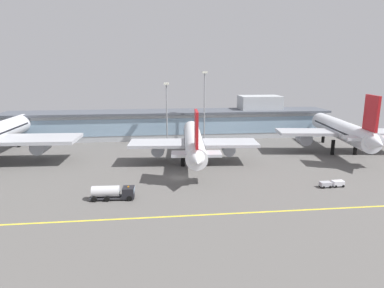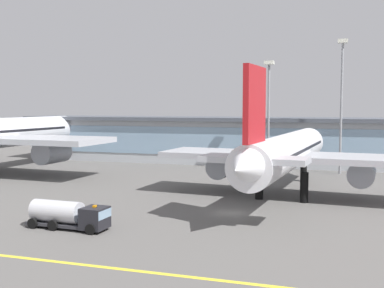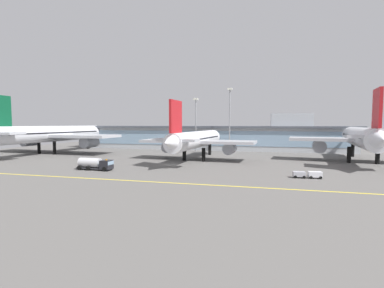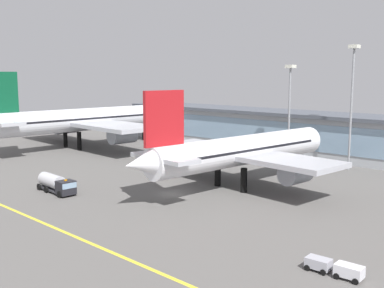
{
  "view_description": "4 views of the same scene",
  "coord_description": "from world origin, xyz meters",
  "px_view_note": "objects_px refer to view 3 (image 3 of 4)",
  "views": [
    {
      "loc": [
        -5.97,
        -78.49,
        26.43
      ],
      "look_at": [
        4.09,
        9.28,
        6.25
      ],
      "focal_mm": 31.39,
      "sensor_mm": 36.0,
      "label": 1
    },
    {
      "loc": [
        12.63,
        -55.26,
        12.84
      ],
      "look_at": [
        -9.93,
        15.09,
        6.94
      ],
      "focal_mm": 44.72,
      "sensor_mm": 36.0,
      "label": 2
    },
    {
      "loc": [
        24.59,
        -71.34,
        11.11
      ],
      "look_at": [
        2.54,
        15.29,
        4.71
      ],
      "focal_mm": 25.99,
      "sensor_mm": 36.0,
      "label": 3
    },
    {
      "loc": [
        53.26,
        -51.24,
        19.3
      ],
      "look_at": [
        -5.54,
        10.57,
        6.59
      ],
      "focal_mm": 43.58,
      "sensor_mm": 36.0,
      "label": 4
    }
  ],
  "objects_px": {
    "airliner_near_left": "(54,134)",
    "airliner_far_right": "(362,138)",
    "fuel_tanker_truck": "(96,164)",
    "apron_light_mast_west": "(196,116)",
    "airliner_near_right": "(197,140)",
    "apron_light_mast_centre": "(230,111)",
    "service_truck_far": "(308,174)"
  },
  "relations": [
    {
      "from": "airliner_near_left",
      "to": "airliner_far_right",
      "type": "distance_m",
      "value": 105.52
    },
    {
      "from": "airliner_near_left",
      "to": "fuel_tanker_truck",
      "type": "height_order",
      "value": "airliner_near_left"
    },
    {
      "from": "airliner_far_right",
      "to": "apron_light_mast_west",
      "type": "bearing_deg",
      "value": 78.8
    },
    {
      "from": "airliner_near_right",
      "to": "airliner_far_right",
      "type": "bearing_deg",
      "value": -77.23
    },
    {
      "from": "airliner_near_left",
      "to": "fuel_tanker_truck",
      "type": "bearing_deg",
      "value": -126.1
    },
    {
      "from": "airliner_far_right",
      "to": "apron_light_mast_west",
      "type": "relative_size",
      "value": 2.24
    },
    {
      "from": "fuel_tanker_truck",
      "to": "apron_light_mast_centre",
      "type": "relative_size",
      "value": 0.36
    },
    {
      "from": "airliner_near_left",
      "to": "airliner_near_right",
      "type": "xyz_separation_m",
      "value": [
        57.75,
        -6.21,
        -1.07
      ]
    },
    {
      "from": "apron_light_mast_centre",
      "to": "apron_light_mast_west",
      "type": "bearing_deg",
      "value": -173.1
    },
    {
      "from": "service_truck_far",
      "to": "airliner_near_left",
      "type": "bearing_deg",
      "value": 157.88
    },
    {
      "from": "airliner_near_left",
      "to": "airliner_far_right",
      "type": "bearing_deg",
      "value": -87.05
    },
    {
      "from": "airliner_near_right",
      "to": "fuel_tanker_truck",
      "type": "relative_size",
      "value": 5.27
    },
    {
      "from": "airliner_far_right",
      "to": "service_truck_far",
      "type": "distance_m",
      "value": 35.72
    },
    {
      "from": "airliner_near_right",
      "to": "airliner_far_right",
      "type": "xyz_separation_m",
      "value": [
        47.77,
        6.82,
        0.9
      ]
    },
    {
      "from": "apron_light_mast_west",
      "to": "apron_light_mast_centre",
      "type": "distance_m",
      "value": 13.64
    },
    {
      "from": "airliner_near_right",
      "to": "apron_light_mast_west",
      "type": "xyz_separation_m",
      "value": [
        -6.34,
        25.01,
        8.0
      ]
    },
    {
      "from": "service_truck_far",
      "to": "apron_light_mast_west",
      "type": "xyz_separation_m",
      "value": [
        -35.24,
        47.86,
        13.44
      ]
    },
    {
      "from": "airliner_near_right",
      "to": "apron_light_mast_west",
      "type": "distance_m",
      "value": 27.01
    },
    {
      "from": "airliner_near_left",
      "to": "service_truck_far",
      "type": "height_order",
      "value": "airliner_near_left"
    },
    {
      "from": "airliner_far_right",
      "to": "fuel_tanker_truck",
      "type": "height_order",
      "value": "airliner_far_right"
    },
    {
      "from": "airliner_near_right",
      "to": "apron_light_mast_west",
      "type": "height_order",
      "value": "apron_light_mast_west"
    },
    {
      "from": "airliner_near_right",
      "to": "fuel_tanker_truck",
      "type": "height_order",
      "value": "airliner_near_right"
    },
    {
      "from": "apron_light_mast_centre",
      "to": "airliner_far_right",
      "type": "bearing_deg",
      "value": -25.94
    },
    {
      "from": "airliner_far_right",
      "to": "apron_light_mast_centre",
      "type": "distance_m",
      "value": 46.21
    },
    {
      "from": "fuel_tanker_truck",
      "to": "apron_light_mast_west",
      "type": "bearing_deg",
      "value": 77.58
    },
    {
      "from": "airliner_near_left",
      "to": "service_truck_far",
      "type": "relative_size",
      "value": 10.87
    },
    {
      "from": "airliner_near_left",
      "to": "airliner_near_right",
      "type": "height_order",
      "value": "airliner_near_left"
    },
    {
      "from": "fuel_tanker_truck",
      "to": "service_truck_far",
      "type": "relative_size",
      "value": 1.61
    },
    {
      "from": "airliner_far_right",
      "to": "apron_light_mast_centre",
      "type": "relative_size",
      "value": 1.9
    },
    {
      "from": "service_truck_far",
      "to": "apron_light_mast_west",
      "type": "height_order",
      "value": "apron_light_mast_west"
    },
    {
      "from": "airliner_far_right",
      "to": "apron_light_mast_west",
      "type": "height_order",
      "value": "apron_light_mast_west"
    },
    {
      "from": "airliner_near_right",
      "to": "airliner_far_right",
      "type": "distance_m",
      "value": 48.26
    }
  ]
}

